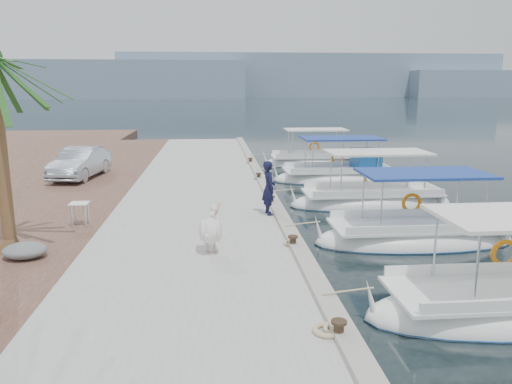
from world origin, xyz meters
The scene contains 16 objects.
ground centered at (0.00, 0.00, 0.00)m, with size 400.00×400.00×0.00m, color black.
concrete_quay centered at (-3.00, 5.00, 0.25)m, with size 6.00×40.00×0.50m, color #A2A39D.
quay_curb centered at (-0.22, 5.00, 0.56)m, with size 0.44×40.00×0.12m, color #9C988A.
cobblestone_strip centered at (-8.00, 5.00, 0.25)m, with size 4.00×40.00×0.50m, color brown.
distant_hills centered at (29.61, 201.49, 7.61)m, with size 330.00×60.00×18.00m.
fishing_caique_b centered at (3.78, -1.85, 0.12)m, with size 6.38×2.39×2.83m.
fishing_caique_c centered at (3.96, 3.06, 0.12)m, with size 6.74×2.29×2.83m.
fishing_caique_d centered at (4.03, 8.61, 0.20)m, with size 6.66×2.60×2.83m.
fishing_caique_e centered at (3.68, 13.79, 0.13)m, with size 6.19×2.24×2.83m.
mooring_bollards centered at (-0.35, 1.50, 0.69)m, with size 0.28×20.28×0.33m.
pelican centered at (-2.56, -3.68, 1.12)m, with size 0.70×1.55×1.20m.
fisherman centered at (-0.60, 0.13, 1.42)m, with size 0.67×0.44×1.84m, color black.
parked_car centered at (-8.76, 7.80, 1.22)m, with size 1.52×4.37×1.44m, color #A0AAB7.
tarp_bundle centered at (-7.29, -3.74, 0.70)m, with size 1.10×0.90×0.40m, color slate.
folding_table centered at (-6.65, -0.76, 1.02)m, with size 0.55×0.55×0.73m.
rope_coil centered at (-0.50, -8.30, 0.55)m, with size 0.54×0.54×0.10m, color #C6B284.
Camera 1 is at (-2.48, -16.31, 4.80)m, focal length 35.00 mm.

